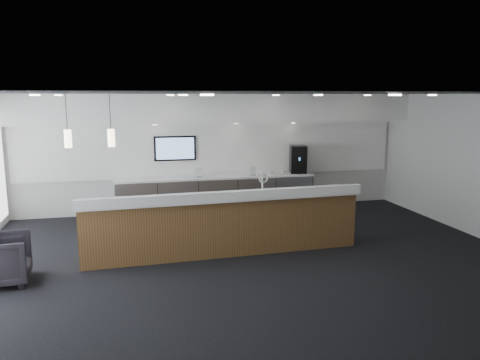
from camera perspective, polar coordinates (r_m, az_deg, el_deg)
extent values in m
plane|color=black|center=(8.68, 1.48, -9.69)|extent=(10.00, 10.00, 0.00)
cube|color=black|center=(8.16, 1.58, 10.52)|extent=(10.00, 8.00, 0.02)
cube|color=silver|center=(12.16, -3.25, 3.34)|extent=(10.00, 0.02, 3.00)
cube|color=white|center=(11.63, -2.92, 8.71)|extent=(10.00, 0.90, 0.70)
cube|color=white|center=(12.12, -3.23, 3.79)|extent=(9.80, 0.06, 1.40)
cube|color=#999CA1|center=(11.98, -2.90, -1.85)|extent=(5.00, 0.60, 0.90)
cube|color=white|center=(11.89, -2.92, 0.39)|extent=(5.06, 0.66, 0.05)
cylinder|color=silver|center=(11.48, -12.49, -2.39)|extent=(0.60, 0.02, 0.02)
cylinder|color=silver|center=(11.53, -7.51, -2.18)|extent=(0.60, 0.02, 0.02)
cylinder|color=silver|center=(11.67, -2.62, -1.96)|extent=(0.60, 0.02, 0.02)
cylinder|color=silver|center=(11.89, 2.13, -1.73)|extent=(0.60, 0.02, 0.02)
cylinder|color=silver|center=(12.18, 6.67, -1.49)|extent=(0.60, 0.02, 0.02)
cube|color=black|center=(11.92, -7.93, 3.85)|extent=(1.05, 0.07, 0.62)
cube|color=#2C58B0|center=(11.89, -7.91, 3.83)|extent=(0.95, 0.01, 0.54)
cylinder|color=beige|center=(8.73, -15.32, 5.22)|extent=(0.12, 0.12, 0.30)
cylinder|color=beige|center=(8.78, -19.90, 5.00)|extent=(0.12, 0.12, 0.30)
cube|color=brown|center=(8.96, -2.10, -5.52)|extent=(5.23, 0.94, 1.05)
cube|color=white|center=(8.83, -2.13, -2.06)|extent=(5.32, 1.03, 0.06)
cube|color=white|center=(8.43, -1.49, -2.02)|extent=(5.29, 0.34, 0.18)
cylinder|color=silver|center=(9.11, 2.74, -0.59)|extent=(0.04, 0.04, 0.28)
torus|color=silver|center=(9.03, 2.86, 0.22)|extent=(0.19, 0.04, 0.19)
cube|color=black|center=(12.41, 7.10, 2.54)|extent=(0.50, 0.54, 0.72)
cube|color=silver|center=(12.23, 7.47, 0.75)|extent=(0.26, 0.12, 0.02)
cube|color=silver|center=(11.72, -4.98, 0.92)|extent=(0.17, 0.02, 0.24)
cube|color=silver|center=(11.98, 1.59, 1.11)|extent=(0.16, 0.03, 0.22)
imported|color=black|center=(8.41, -27.14, -8.67)|extent=(0.95, 0.92, 0.79)
imported|color=white|center=(12.22, 5.20, 0.98)|extent=(0.11, 0.11, 0.10)
imported|color=white|center=(12.18, 4.58, 0.95)|extent=(0.15, 0.15, 0.10)
imported|color=white|center=(12.13, 3.95, 0.93)|extent=(0.13, 0.13, 0.10)
imported|color=white|center=(12.09, 3.31, 0.91)|extent=(0.14, 0.14, 0.10)
imported|color=white|center=(12.06, 2.67, 0.88)|extent=(0.14, 0.14, 0.10)
imported|color=white|center=(12.02, 2.03, 0.86)|extent=(0.11, 0.11, 0.10)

